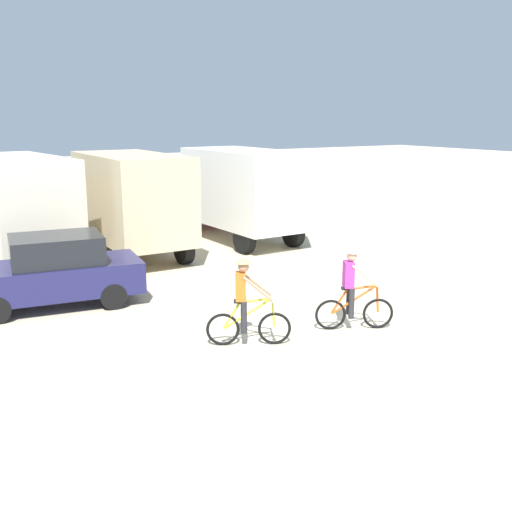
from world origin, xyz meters
The scene contains 7 objects.
ground_plane centered at (0.00, 0.00, 0.00)m, with size 120.00×120.00×0.00m, color beige.
box_truck_cream_rv centered at (-4.75, 10.66, 1.87)m, with size 3.00×6.94×3.35m.
box_truck_tan_camper centered at (-1.33, 9.87, 1.87)m, with size 2.41×6.75×3.35m.
box_truck_white_box centered at (2.97, 10.16, 1.87)m, with size 2.60×6.83×3.35m.
sedan_parked centered at (-4.82, 5.24, 0.88)m, with size 4.39×2.28×1.76m.
cyclist_orange_shirt centered at (-2.11, 0.64, 0.85)m, with size 1.56×0.89×1.82m.
cyclist_cowboy_hat centered at (0.33, 0.25, 0.85)m, with size 1.57×0.87×1.82m.
Camera 1 is at (-7.92, -9.40, 4.58)m, focal length 42.46 mm.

